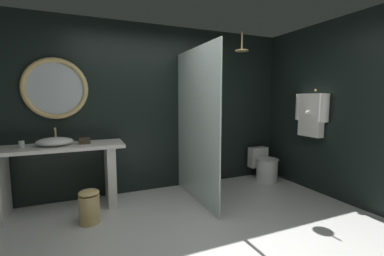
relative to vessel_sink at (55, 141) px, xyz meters
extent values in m
plane|color=silver|center=(1.39, -1.54, -0.92)|extent=(5.76, 5.76, 0.00)
cube|color=black|center=(1.39, 0.36, 0.38)|extent=(4.80, 0.10, 2.60)
cube|color=black|center=(3.74, -0.78, 0.38)|extent=(0.10, 2.47, 2.60)
cube|color=silver|center=(0.02, 0.01, -0.08)|extent=(1.63, 0.57, 0.05)
cube|color=silver|center=(-0.61, 0.01, -0.51)|extent=(0.11, 0.48, 0.82)
cube|color=silver|center=(0.66, 0.01, -0.51)|extent=(0.11, 0.48, 0.82)
ellipsoid|color=white|center=(0.00, 0.00, 0.00)|extent=(0.44, 0.36, 0.11)
cylinder|color=tan|center=(0.00, 0.16, 0.05)|extent=(0.02, 0.02, 0.22)
cylinder|color=tan|center=(0.00, 0.11, 0.15)|extent=(0.02, 0.10, 0.02)
cylinder|color=silver|center=(-0.36, 0.01, -0.01)|extent=(0.06, 0.06, 0.09)
cube|color=#3D3323|center=(0.35, 0.00, -0.02)|extent=(0.14, 0.11, 0.08)
torus|color=tan|center=(0.02, 0.27, 0.68)|extent=(0.82, 0.07, 0.82)
cylinder|color=#B2BCC1|center=(0.02, 0.28, 0.68)|extent=(0.72, 0.01, 0.72)
cube|color=silver|center=(1.81, -0.38, 0.16)|extent=(0.02, 1.39, 2.16)
cylinder|color=tan|center=(2.70, -0.16, 1.44)|extent=(0.02, 0.02, 0.28)
cylinder|color=tan|center=(2.70, -0.16, 1.29)|extent=(0.21, 0.21, 0.02)
sphere|color=tan|center=(3.67, -0.74, 0.67)|extent=(0.04, 0.04, 0.04)
cube|color=silver|center=(3.60, -0.74, 0.29)|extent=(0.12, 0.40, 0.67)
cylinder|color=silver|center=(3.60, -0.97, 0.41)|extent=(0.14, 0.14, 0.42)
cylinder|color=silver|center=(3.60, -0.52, 0.41)|extent=(0.14, 0.14, 0.42)
sphere|color=silver|center=(3.53, -0.74, 0.32)|extent=(0.07, 0.07, 0.07)
cylinder|color=white|center=(3.32, -0.10, -0.73)|extent=(0.37, 0.37, 0.39)
ellipsoid|color=white|center=(3.32, -0.10, -0.52)|extent=(0.39, 0.42, 0.02)
cube|color=white|center=(3.32, 0.16, -0.54)|extent=(0.35, 0.16, 0.37)
cylinder|color=tan|center=(0.36, -0.52, -0.75)|extent=(0.24, 0.24, 0.34)
ellipsoid|color=tan|center=(0.36, -0.52, -0.55)|extent=(0.24, 0.24, 0.07)
camera|label=1|loc=(0.31, -3.69, 0.55)|focal=24.23mm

